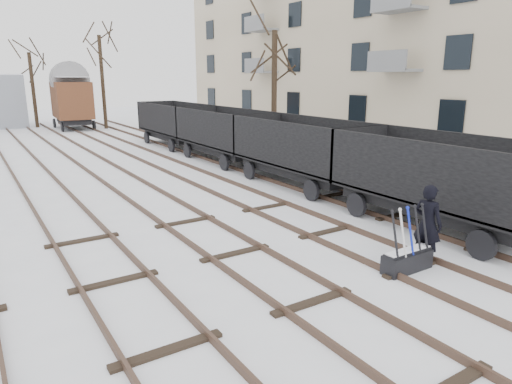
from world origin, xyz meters
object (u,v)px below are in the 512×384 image
Objects in this scene: ground_frame at (407,259)px; worker at (427,224)px; freight_wagon_a at (440,194)px; box_van_wagon at (71,99)px.

worker is (0.75, 0.10, 0.67)m from ground_frame.
box_van_wagon is (-3.41, 32.89, 1.46)m from freight_wagon_a.
ground_frame is at bearing -154.14° from freight_wagon_a.
ground_frame is at bearing 88.65° from worker.
ground_frame is 0.78× the size of worker.
freight_wagon_a reaches higher than worker.
worker is at bearing -149.37° from freight_wagon_a.
ground_frame is 3.63m from freight_wagon_a.
freight_wagon_a is 1.13× the size of box_van_wagon.
ground_frame is at bearing -85.84° from box_van_wagon.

